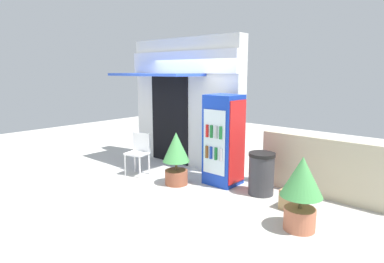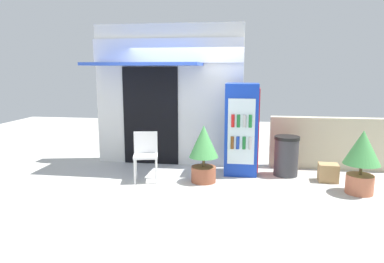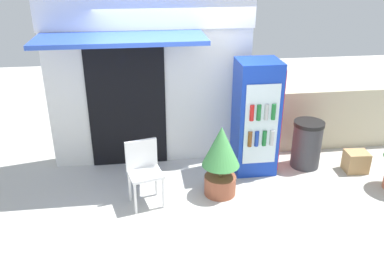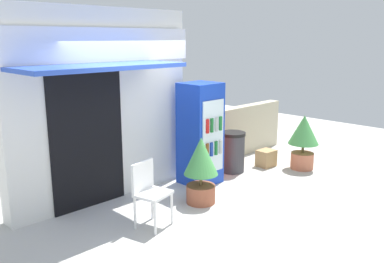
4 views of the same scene
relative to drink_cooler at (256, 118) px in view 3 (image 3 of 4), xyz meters
name	(u,v)px [view 3 (image 3 of 4)]	position (x,y,z in m)	size (l,w,h in m)	color
ground	(192,203)	(-1.12, -0.86, -0.90)	(16.00, 16.00, 0.00)	beige
storefront_building	(148,70)	(-1.61, 0.59, 0.65)	(3.19, 1.28, 3.00)	silver
drink_cooler	(256,118)	(0.00, 0.00, 0.00)	(0.65, 0.65, 1.79)	#1438B2
plastic_chair	(144,167)	(-1.76, -0.71, -0.35)	(0.52, 0.48, 0.91)	white
potted_plant_near_shop	(221,157)	(-0.68, -0.66, -0.29)	(0.54, 0.54, 1.06)	#995138
trash_bin	(307,144)	(0.87, -0.01, -0.50)	(0.49, 0.49, 0.78)	#38383D
stone_boundary_wall	(349,118)	(1.90, 0.63, -0.36)	(2.61, 0.23, 1.08)	beige
cardboard_box	(356,161)	(1.61, -0.28, -0.73)	(0.35, 0.29, 0.33)	tan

